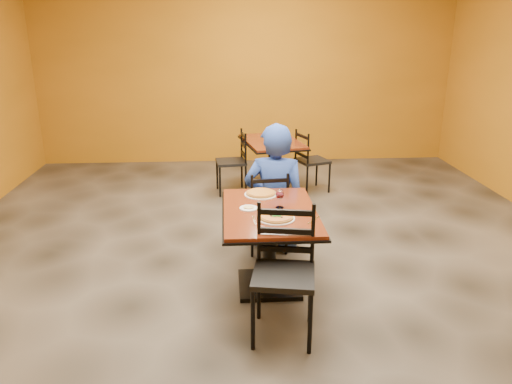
{
  "coord_description": "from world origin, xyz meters",
  "views": [
    {
      "loc": [
        -0.38,
        -4.49,
        2.26
      ],
      "look_at": [
        -0.11,
        -0.3,
        0.85
      ],
      "focal_mm": 34.55,
      "sensor_mm": 36.0,
      "label": 1
    }
  ],
  "objects": [
    {
      "name": "wall_back",
      "position": [
        0.0,
        4.0,
        1.5
      ],
      "size": [
        7.0,
        0.01,
        3.0
      ],
      "primitive_type": "cube",
      "color": "#AC6913",
      "rests_on": "ground"
    },
    {
      "name": "chair_second_left",
      "position": [
        -0.3,
        2.24,
        0.44
      ],
      "size": [
        0.45,
        0.45,
        0.89
      ],
      "primitive_type": null,
      "rotation": [
        0.0,
        0.0,
        -1.45
      ],
      "color": "black",
      "rests_on": "floor"
    },
    {
      "name": "chair_main_far",
      "position": [
        0.04,
        0.32,
        0.44
      ],
      "size": [
        0.43,
        0.43,
        0.88
      ],
      "primitive_type": null,
      "rotation": [
        0.0,
        0.0,
        3.23
      ],
      "color": "black",
      "rests_on": "floor"
    },
    {
      "name": "table_main",
      "position": [
        0.0,
        -0.5,
        0.56
      ],
      "size": [
        0.83,
        1.23,
        0.75
      ],
      "color": "#63260F",
      "rests_on": "floor"
    },
    {
      "name": "diner",
      "position": [
        0.14,
        0.37,
        0.67
      ],
      "size": [
        0.73,
        0.55,
        1.35
      ],
      "primitive_type": "imported",
      "rotation": [
        0.0,
        0.0,
        2.95
      ],
      "color": "navy",
      "rests_on": "floor"
    },
    {
      "name": "plate_far",
      "position": [
        -0.05,
        -0.09,
        0.76
      ],
      "size": [
        0.31,
        0.31,
        0.01
      ],
      "primitive_type": "cylinder",
      "color": "white",
      "rests_on": "table_main"
    },
    {
      "name": "wine_glass",
      "position": [
        0.09,
        -0.45,
        0.84
      ],
      "size": [
        0.08,
        0.08,
        0.18
      ],
      "primitive_type": null,
      "color": "white",
      "rests_on": "table_main"
    },
    {
      "name": "dip",
      "position": [
        -0.18,
        -0.46,
        0.76
      ],
      "size": [
        0.09,
        0.09,
        0.01
      ],
      "primitive_type": "cylinder",
      "color": "tan",
      "rests_on": "side_plate"
    },
    {
      "name": "plate_main",
      "position": [
        0.03,
        -0.72,
        0.76
      ],
      "size": [
        0.31,
        0.31,
        0.01
      ],
      "primitive_type": "cylinder",
      "color": "white",
      "rests_on": "table_main"
    },
    {
      "name": "pizza_far",
      "position": [
        -0.05,
        -0.09,
        0.77
      ],
      "size": [
        0.28,
        0.28,
        0.02
      ],
      "primitive_type": "cylinder",
      "color": "#C18525",
      "rests_on": "plate_far"
    },
    {
      "name": "side_plate",
      "position": [
        -0.18,
        -0.46,
        0.76
      ],
      "size": [
        0.16,
        0.16,
        0.01
      ],
      "primitive_type": "cylinder",
      "color": "white",
      "rests_on": "table_main"
    },
    {
      "name": "pizza_main",
      "position": [
        0.03,
        -0.72,
        0.77
      ],
      "size": [
        0.28,
        0.28,
        0.02
      ],
      "primitive_type": "cylinder",
      "color": "maroon",
      "rests_on": "plate_main"
    },
    {
      "name": "chair_second_right",
      "position": [
        0.87,
        2.24,
        0.44
      ],
      "size": [
        0.51,
        0.51,
        0.88
      ],
      "primitive_type": null,
      "rotation": [
        0.0,
        0.0,
        1.91
      ],
      "color": "black",
      "rests_on": "floor"
    },
    {
      "name": "chair_main_near",
      "position": [
        0.04,
        -1.25,
        0.5
      ],
      "size": [
        0.53,
        0.53,
        1.01
      ],
      "primitive_type": null,
      "rotation": [
        0.0,
        0.0,
        -0.17
      ],
      "color": "black",
      "rests_on": "floor"
    },
    {
      "name": "knife",
      "position": [
        0.34,
        -0.76,
        0.75
      ],
      "size": [
        0.14,
        0.18,
        0.0
      ],
      "primitive_type": "cube",
      "rotation": [
        0.0,
        0.0,
        -0.65
      ],
      "color": "silver",
      "rests_on": "table_main"
    },
    {
      "name": "fork",
      "position": [
        -0.15,
        -0.74,
        0.75
      ],
      "size": [
        0.02,
        0.19,
        0.0
      ],
      "primitive_type": "cube",
      "rotation": [
        0.0,
        0.0,
        0.02
      ],
      "color": "silver",
      "rests_on": "table_main"
    },
    {
      "name": "floor",
      "position": [
        0.0,
        0.0,
        0.0
      ],
      "size": [
        7.0,
        8.0,
        0.01
      ],
      "primitive_type": "cube",
      "color": "black",
      "rests_on": "ground"
    },
    {
      "name": "table_second",
      "position": [
        0.28,
        2.24,
        0.55
      ],
      "size": [
        0.94,
        1.23,
        0.75
      ],
      "rotation": [
        0.0,
        0.0,
        0.19
      ],
      "color": "#63260F",
      "rests_on": "floor"
    }
  ]
}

